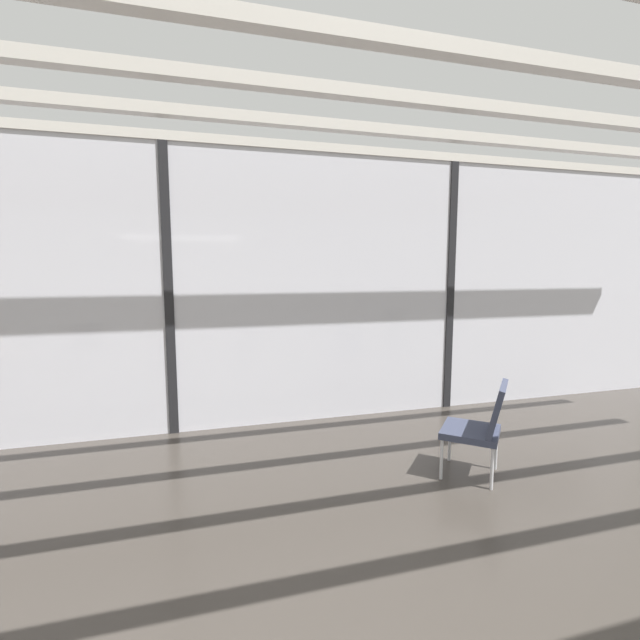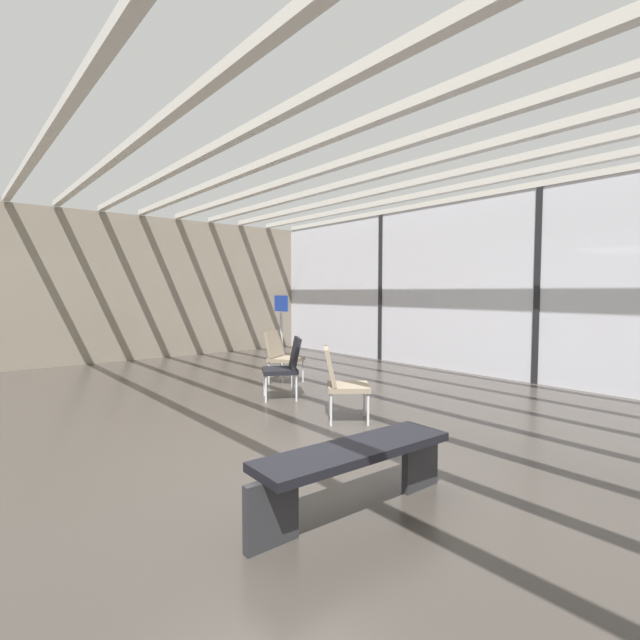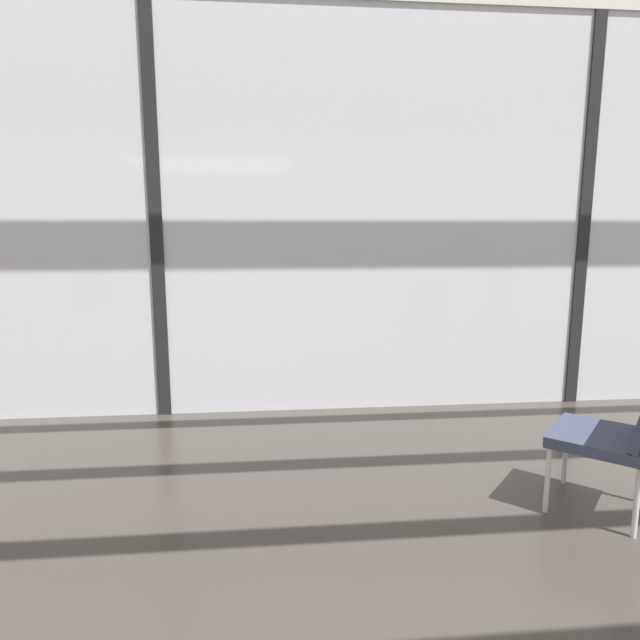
# 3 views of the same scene
# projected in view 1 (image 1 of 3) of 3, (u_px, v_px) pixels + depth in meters

# --- Properties ---
(glass_curtain_wall) EXTENTS (14.00, 0.08, 3.20)m
(glass_curtain_wall) POSITION_uv_depth(u_px,v_px,m) (169.00, 292.00, 4.83)
(glass_curtain_wall) COLOR silver
(glass_curtain_wall) RESTS_ON ground
(window_mullion_1) EXTENTS (0.10, 0.12, 3.20)m
(window_mullion_1) POSITION_uv_depth(u_px,v_px,m) (169.00, 292.00, 4.83)
(window_mullion_1) COLOR black
(window_mullion_1) RESTS_ON ground
(window_mullion_2) EXTENTS (0.10, 0.12, 3.20)m
(window_mullion_2) POSITION_uv_depth(u_px,v_px,m) (449.00, 288.00, 5.78)
(window_mullion_2) COLOR black
(window_mullion_2) RESTS_ON ground
(parked_airplane) EXTENTS (13.72, 3.75, 3.75)m
(parked_airplane) POSITION_uv_depth(u_px,v_px,m) (194.00, 267.00, 9.33)
(parked_airplane) COLOR silver
(parked_airplane) RESTS_ON ground
(lounge_chair_1) EXTENTS (0.71, 0.71, 0.87)m
(lounge_chair_1) POSITION_uv_depth(u_px,v_px,m) (481.00, 423.00, 3.90)
(lounge_chair_1) COLOR #33384C
(lounge_chair_1) RESTS_ON ground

